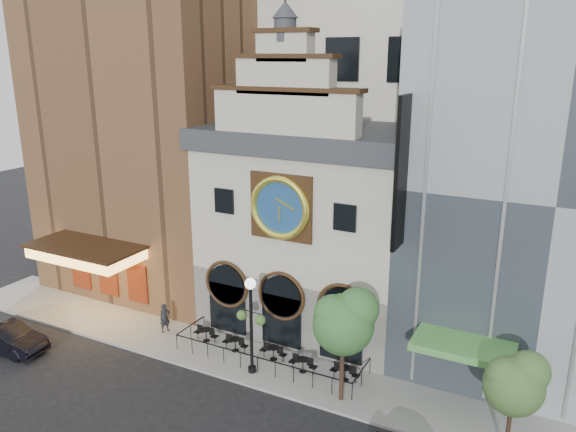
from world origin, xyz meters
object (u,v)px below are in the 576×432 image
(bistro_0, at_px, (206,334))
(bistro_2, at_px, (273,352))
(bistro_1, at_px, (235,344))
(pedestrian, at_px, (165,318))
(bistro_4, at_px, (345,372))
(car_left, at_px, (6,337))
(tree_left, at_px, (345,320))
(lamppost, at_px, (251,315))
(tree_right, at_px, (515,382))
(bistro_3, at_px, (303,364))

(bistro_0, distance_m, bistro_2, 4.48)
(bistro_1, xyz_separation_m, pedestrian, (-5.00, 0.03, 0.43))
(bistro_1, bearing_deg, bistro_2, 4.27)
(bistro_2, height_order, bistro_4, same)
(bistro_1, xyz_separation_m, car_left, (-11.77, -5.69, 0.20))
(car_left, bearing_deg, bistro_4, -77.22)
(tree_left, bearing_deg, bistro_4, 107.75)
(bistro_0, height_order, bistro_1, same)
(bistro_1, height_order, car_left, car_left)
(lamppost, xyz_separation_m, tree_left, (5.16, -0.08, 0.97))
(bistro_0, relative_size, bistro_2, 1.00)
(bistro_4, distance_m, tree_right, 8.95)
(bistro_2, xyz_separation_m, pedestrian, (-7.36, -0.15, 0.43))
(bistro_3, xyz_separation_m, car_left, (-16.11, -5.50, 0.20))
(bistro_2, relative_size, pedestrian, 0.88)
(bistro_0, xyz_separation_m, bistro_4, (8.74, -0.12, 0.00))
(bistro_3, xyz_separation_m, lamppost, (-2.39, -1.23, 2.83))
(bistro_3, relative_size, pedestrian, 0.88)
(bistro_3, bearing_deg, tree_left, -25.21)
(car_left, xyz_separation_m, pedestrian, (6.76, 5.72, 0.23))
(car_left, distance_m, lamppost, 14.61)
(bistro_4, xyz_separation_m, pedestrian, (-11.62, -0.04, 0.43))
(tree_left, bearing_deg, bistro_3, 154.79)
(pedestrian, distance_m, lamppost, 7.50)
(bistro_4, distance_m, car_left, 19.26)
(tree_left, bearing_deg, bistro_1, 168.10)
(bistro_0, xyz_separation_m, bistro_1, (2.12, -0.18, 0.00))
(bistro_0, relative_size, car_left, 0.32)
(bistro_3, bearing_deg, lamppost, -152.85)
(bistro_1, relative_size, tree_left, 0.27)
(bistro_4, bearing_deg, bistro_0, 179.22)
(pedestrian, bearing_deg, bistro_4, -62.52)
(bistro_1, xyz_separation_m, bistro_3, (4.34, -0.19, 0.00))
(bistro_2, relative_size, tree_left, 0.27)
(pedestrian, bearing_deg, bistro_1, -63.00)
(bistro_4, bearing_deg, bistro_2, 178.46)
(bistro_0, xyz_separation_m, car_left, (-9.64, -5.87, 0.20))
(car_left, xyz_separation_m, tree_left, (18.88, 4.19, 3.59))
(bistro_4, xyz_separation_m, lamppost, (-4.66, -1.48, 2.83))
(bistro_2, bearing_deg, bistro_3, -10.56)
(bistro_0, bearing_deg, tree_right, -7.79)
(bistro_2, bearing_deg, bistro_0, 179.94)
(car_left, bearing_deg, bistro_0, -63.26)
(bistro_1, relative_size, bistro_3, 1.00)
(bistro_2, xyz_separation_m, tree_right, (12.36, -2.30, 3.09))
(bistro_3, height_order, bistro_4, same)
(bistro_0, bearing_deg, car_left, -148.67)
(bistro_4, bearing_deg, tree_left, -72.25)
(pedestrian, bearing_deg, bistro_3, -64.04)
(bistro_1, height_order, bistro_4, same)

